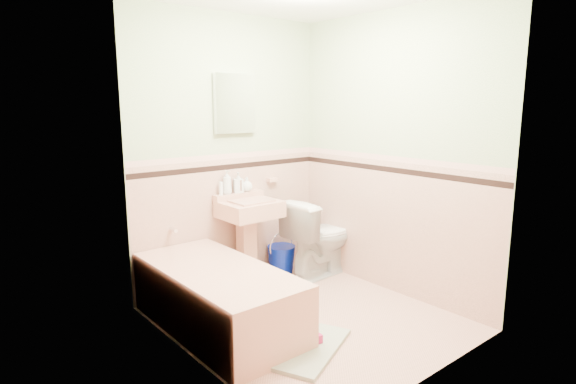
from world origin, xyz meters
TOP-DOWN VIEW (x-y plane):
  - floor at (0.00, 0.00)m, footprint 2.20×2.20m
  - wall_back at (0.00, 1.10)m, footprint 2.50×0.00m
  - wall_front at (0.00, -1.10)m, footprint 2.50×0.00m
  - wall_left at (-1.00, 0.00)m, footprint 0.00×2.50m
  - wall_right at (1.00, 0.00)m, footprint 0.00×2.50m
  - wainscot_back at (0.00, 1.09)m, footprint 2.00×0.00m
  - wainscot_front at (0.00, -1.09)m, footprint 2.00×0.00m
  - wainscot_left at (-0.99, 0.00)m, footprint 0.00×2.20m
  - wainscot_right at (0.99, 0.00)m, footprint 0.00×2.20m
  - accent_back at (0.00, 1.08)m, footprint 2.00×0.00m
  - accent_front at (0.00, -1.08)m, footprint 2.00×0.00m
  - accent_left at (-0.98, 0.00)m, footprint 0.00×2.20m
  - accent_right at (0.98, 0.00)m, footprint 0.00×2.20m
  - cap_back at (0.00, 1.08)m, footprint 2.00×0.00m
  - cap_front at (0.00, -1.08)m, footprint 2.00×0.00m
  - cap_left at (-0.98, 0.00)m, footprint 0.00×2.20m
  - cap_right at (0.98, 0.00)m, footprint 0.00×2.20m
  - bathtub at (-0.63, 0.33)m, footprint 0.70×1.50m
  - tub_faucet at (-0.63, 1.05)m, footprint 0.04×0.12m
  - sink at (0.05, 0.86)m, footprint 0.52×0.48m
  - sink_faucet at (0.05, 1.00)m, footprint 0.02×0.02m
  - medicine_cabinet at (0.05, 1.07)m, footprint 0.43×0.04m
  - soap_dish at (0.47, 1.06)m, footprint 0.11×0.06m
  - soap_bottle_left at (-0.07, 1.04)m, footprint 0.11×0.11m
  - soap_bottle_mid at (0.05, 1.04)m, footprint 0.11×0.11m
  - soap_bottle_right at (0.15, 1.04)m, footprint 0.14×0.14m
  - tube at (-0.14, 1.04)m, footprint 0.04×0.04m
  - toilet at (0.77, 0.68)m, footprint 0.79×0.49m
  - bucket at (0.49, 0.95)m, footprint 0.36×0.36m
  - bath_mat at (-0.35, -0.32)m, footprint 0.86×0.74m
  - shoe at (-0.29, -0.36)m, footprint 0.16×0.09m

SIDE VIEW (x-z plane):
  - floor at x=0.00m, z-range 0.00..0.00m
  - bath_mat at x=-0.35m, z-range 0.00..0.03m
  - shoe at x=-0.29m, z-range 0.03..0.09m
  - bucket at x=0.49m, z-range 0.00..0.28m
  - bathtub at x=-0.63m, z-range 0.00..0.45m
  - toilet at x=0.77m, z-range 0.00..0.78m
  - sink at x=0.05m, z-range 0.00..0.82m
  - wainscot_back at x=0.00m, z-range -0.40..1.60m
  - wainscot_front at x=0.00m, z-range -0.40..1.60m
  - wainscot_left at x=-0.99m, z-range -0.50..1.70m
  - wainscot_right at x=0.99m, z-range -0.50..1.70m
  - tub_faucet at x=-0.63m, z-range 0.61..0.65m
  - tube at x=-0.14m, z-range 0.88..1.00m
  - soap_bottle_right at x=0.15m, z-range 0.88..1.01m
  - sink_faucet at x=0.05m, z-range 0.90..1.00m
  - soap_dish at x=0.47m, z-range 0.93..0.97m
  - soap_bottle_mid at x=0.05m, z-range 0.88..1.07m
  - soap_bottle_left at x=-0.07m, z-range 0.88..1.10m
  - accent_left at x=-0.98m, z-range 0.02..2.22m
  - accent_right at x=0.98m, z-range 0.02..2.22m
  - accent_back at x=0.00m, z-range 0.12..2.12m
  - accent_front at x=0.00m, z-range 0.12..2.12m
  - cap_back at x=0.00m, z-range 0.22..2.22m
  - cap_front at x=0.00m, z-range 0.22..2.22m
  - cap_left at x=-0.98m, z-range 0.12..2.32m
  - cap_right at x=0.98m, z-range 0.12..2.32m
  - wall_back at x=0.00m, z-range 0.00..2.50m
  - wall_front at x=0.00m, z-range 0.00..2.50m
  - wall_left at x=-1.00m, z-range 0.00..2.50m
  - wall_right at x=1.00m, z-range 0.00..2.50m
  - medicine_cabinet at x=0.05m, z-range 1.43..1.97m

